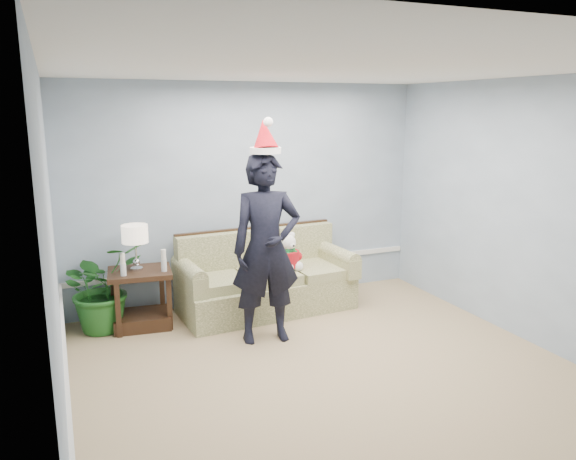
# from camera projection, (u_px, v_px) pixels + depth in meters

# --- Properties ---
(room_shell) EXTENTS (4.54, 5.04, 2.74)m
(room_shell) POSITION_uv_depth(u_px,v_px,m) (346.00, 236.00, 4.66)
(room_shell) COLOR tan
(room_shell) RESTS_ON ground
(wainscot_trim) EXTENTS (4.49, 4.99, 0.06)m
(wainscot_trim) POSITION_uv_depth(u_px,v_px,m) (179.00, 311.00, 5.47)
(wainscot_trim) COLOR white
(wainscot_trim) RESTS_ON room_shell
(sofa) EXTENTS (2.10, 1.01, 0.96)m
(sofa) POSITION_uv_depth(u_px,v_px,m) (265.00, 282.00, 6.76)
(sofa) COLOR #4E5A2A
(sofa) RESTS_ON room_shell
(side_table) EXTENTS (0.73, 0.63, 0.65)m
(side_table) POSITION_uv_depth(u_px,v_px,m) (141.00, 305.00, 6.23)
(side_table) COLOR #341D12
(side_table) RESTS_ON room_shell
(table_lamp) EXTENTS (0.28, 0.28, 0.50)m
(table_lamp) POSITION_uv_depth(u_px,v_px,m) (135.00, 236.00, 6.08)
(table_lamp) COLOR silver
(table_lamp) RESTS_ON side_table
(candle_pair) EXTENTS (0.49, 0.06, 0.24)m
(candle_pair) POSITION_uv_depth(u_px,v_px,m) (144.00, 263.00, 6.01)
(candle_pair) COLOR silver
(candle_pair) RESTS_ON side_table
(houseplant) EXTENTS (1.12, 1.07, 0.97)m
(houseplant) POSITION_uv_depth(u_px,v_px,m) (102.00, 287.00, 6.10)
(houseplant) COLOR #1D5A1E
(houseplant) RESTS_ON room_shell
(man) EXTENTS (0.77, 0.55, 1.96)m
(man) POSITION_uv_depth(u_px,v_px,m) (266.00, 249.00, 5.73)
(man) COLOR black
(man) RESTS_ON room_shell
(santa_hat) EXTENTS (0.32, 0.36, 0.37)m
(santa_hat) POSITION_uv_depth(u_px,v_px,m) (265.00, 137.00, 5.51)
(santa_hat) COLOR white
(santa_hat) RESTS_ON man
(teddy_bear) EXTENTS (0.34, 0.35, 0.46)m
(teddy_bear) POSITION_uv_depth(u_px,v_px,m) (288.00, 256.00, 6.67)
(teddy_bear) COLOR white
(teddy_bear) RESTS_ON sofa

